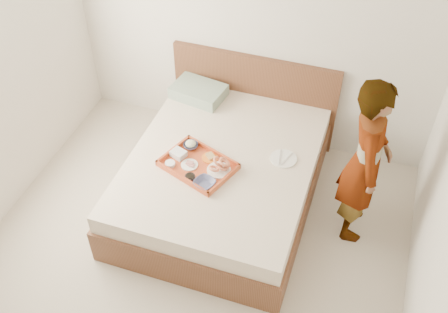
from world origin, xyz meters
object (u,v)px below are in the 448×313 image
Objects in this scene: tray at (198,165)px; bed at (222,179)px; dinner_plate at (284,159)px; person at (366,162)px.

bed is at bearing 67.99° from tray.
person reaches higher than dinner_plate.
bed is 8.71× the size of dinner_plate.
tray is 0.38× the size of person.
bed is 3.40× the size of tray.
bed is at bearing -163.33° from dinner_plate.
tray is 1.37m from person.
person reaches higher than tray.
person is at bearing -6.43° from dinner_plate.
tray reaches higher than bed.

